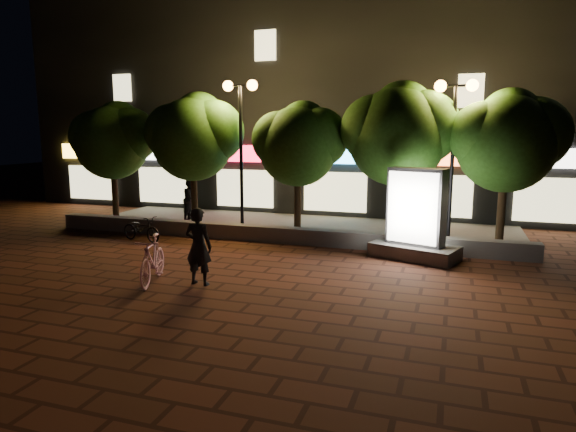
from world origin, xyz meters
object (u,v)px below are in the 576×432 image
at_px(tree_right, 399,131).
at_px(tree_far_right, 508,137).
at_px(tree_mid, 300,141).
at_px(tree_far_left, 114,138).
at_px(street_lamp_left, 241,117).
at_px(street_lamp_right, 454,119).
at_px(scooter_parked, 141,229).
at_px(scooter_pink, 152,260).
at_px(rider, 198,246).
at_px(pedestrian, 191,199).
at_px(ad_kiosk, 416,222).
at_px(tree_left, 195,134).

bearing_deg(tree_right, tree_far_right, -0.00).
bearing_deg(tree_mid, tree_far_left, 180.00).
bearing_deg(street_lamp_left, tree_far_left, 177.24).
distance_m(street_lamp_right, scooter_parked, 10.40).
height_order(scooter_pink, scooter_parked, scooter_pink).
relative_size(scooter_pink, rider, 1.02).
relative_size(rider, pedestrian, 1.10).
xyz_separation_m(tree_mid, rider, (-0.51, -6.29, -2.30)).
height_order(tree_mid, street_lamp_left, street_lamp_left).
height_order(street_lamp_right, ad_kiosk, street_lamp_right).
xyz_separation_m(tree_left, pedestrian, (-0.77, 0.95, -2.54)).
distance_m(ad_kiosk, scooter_parked, 8.65).
relative_size(tree_far_left, scooter_parked, 2.92).
distance_m(street_lamp_left, street_lamp_right, 7.00).
bearing_deg(tree_left, tree_mid, -0.00).
bearing_deg(street_lamp_right, tree_far_right, 9.61).
distance_m(tree_far_right, scooter_parked, 11.75).
bearing_deg(tree_far_right, street_lamp_left, -178.24).
relative_size(tree_far_right, rider, 2.60).
bearing_deg(rider, tree_far_left, -39.71).
height_order(tree_mid, tree_right, tree_right).
bearing_deg(rider, scooter_parked, -39.12).
xyz_separation_m(tree_far_right, ad_kiosk, (-2.43, -2.19, -2.34)).
xyz_separation_m(street_lamp_right, scooter_parked, (-9.49, -2.48, -3.48)).
bearing_deg(street_lamp_right, scooter_parked, -165.37).
xyz_separation_m(tree_far_left, scooter_pink, (5.88, -6.51, -2.73)).
xyz_separation_m(tree_far_right, scooter_parked, (-11.04, -2.74, -2.95)).
xyz_separation_m(scooter_pink, pedestrian, (-3.14, 7.46, 0.35)).
xyz_separation_m(rider, scooter_parked, (-4.02, 3.55, -0.50)).
relative_size(tree_far_left, tree_left, 0.95).
xyz_separation_m(tree_right, street_lamp_right, (1.64, -0.26, 0.33)).
bearing_deg(tree_right, tree_left, -180.00).
height_order(tree_far_left, ad_kiosk, tree_far_left).
xyz_separation_m(tree_far_left, ad_kiosk, (11.57, -2.19, -2.26)).
bearing_deg(street_lamp_left, tree_mid, 7.31).
bearing_deg(rider, tree_mid, -92.37).
distance_m(tree_mid, ad_kiosk, 5.12).
bearing_deg(street_lamp_right, street_lamp_left, 180.00).
xyz_separation_m(street_lamp_left, scooter_parked, (-2.49, -2.48, -3.61)).
height_order(tree_right, scooter_parked, tree_right).
relative_size(tree_left, tree_far_right, 1.03).
distance_m(street_lamp_right, scooter_pink, 9.66).
distance_m(ad_kiosk, rider, 6.16).
relative_size(tree_far_left, tree_far_right, 0.97).
bearing_deg(pedestrian, street_lamp_right, -102.77).
relative_size(tree_mid, ad_kiosk, 1.73).
relative_size(tree_left, street_lamp_left, 0.94).
relative_size(street_lamp_right, rider, 2.72).
height_order(tree_mid, scooter_parked, tree_mid).
height_order(tree_left, street_lamp_left, street_lamp_left).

